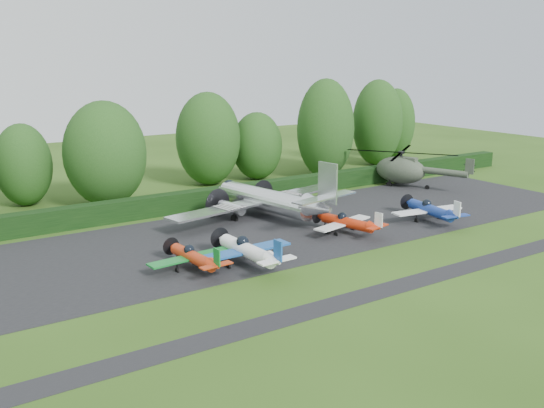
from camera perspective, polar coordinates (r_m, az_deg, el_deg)
ground at (r=46.69m, az=6.36°, el=-5.53°), size 160.00×160.00×0.00m
apron at (r=54.34m, az=-0.40°, el=-2.65°), size 70.00×18.00×0.01m
taxiway_verge at (r=42.56m, az=11.57°, el=-7.68°), size 70.00×2.00×0.00m
hedgerow at (r=63.52m, az=-5.83°, el=-0.30°), size 90.00×1.60×2.00m
transport_plane at (r=58.37m, az=-0.45°, el=0.39°), size 20.80×15.95×6.67m
light_plane_red at (r=44.88m, az=-7.44°, el=-4.95°), size 6.56×6.90×2.52m
light_plane_white at (r=45.35m, az=-2.35°, el=-4.35°), size 7.90×8.31×3.04m
light_plane_orange at (r=53.89m, az=7.07°, el=-1.72°), size 6.68×7.02×2.57m
light_plane_blue at (r=59.31m, az=14.69°, el=-0.53°), size 7.34×7.71×2.82m
helicopter at (r=74.69m, az=12.05°, el=3.37°), size 13.14×15.38×4.23m
sign_board at (r=78.24m, az=12.02°, el=2.94°), size 2.84×0.11×1.60m
tree_0 at (r=77.86m, az=5.06°, el=7.05°), size 7.31×7.31×12.67m
tree_1 at (r=77.07m, az=-1.42°, el=5.48°), size 6.42×6.42×8.55m
tree_2 at (r=95.50m, az=11.53°, el=7.44°), size 5.93×5.93×10.62m
tree_4 at (r=83.57m, az=5.40°, el=6.67°), size 6.46×6.46×10.27m
tree_5 at (r=73.85m, az=-6.04°, el=6.11°), size 7.80×7.80×11.26m
tree_6 at (r=68.22m, az=-22.37°, el=3.41°), size 5.81×5.81×8.66m
tree_7 at (r=88.41m, az=9.88°, el=7.54°), size 7.11×7.11×12.20m
tree_9 at (r=65.33m, az=-15.43°, el=4.58°), size 8.52×8.52×10.99m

